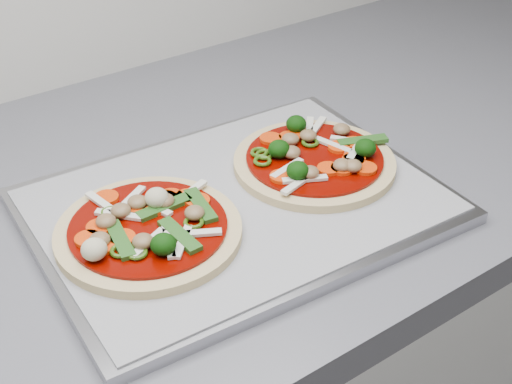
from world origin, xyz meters
TOP-DOWN VIEW (x-y plane):
  - countertop at (0.00, 1.30)m, footprint 3.60×0.60m
  - baking_tray at (0.19, 1.22)m, footprint 0.43×0.33m
  - parchment at (0.19, 1.22)m, footprint 0.41×0.31m
  - pizza_left at (0.08, 1.21)m, footprint 0.19×0.19m
  - pizza_right at (0.29, 1.22)m, footprint 0.24×0.24m

SIDE VIEW (x-z plane):
  - countertop at x=0.00m, z-range 0.86..0.90m
  - baking_tray at x=0.19m, z-range 0.90..0.91m
  - parchment at x=0.19m, z-range 0.91..0.92m
  - pizza_left at x=0.08m, z-range 0.91..0.94m
  - pizza_right at x=0.29m, z-range 0.91..0.94m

